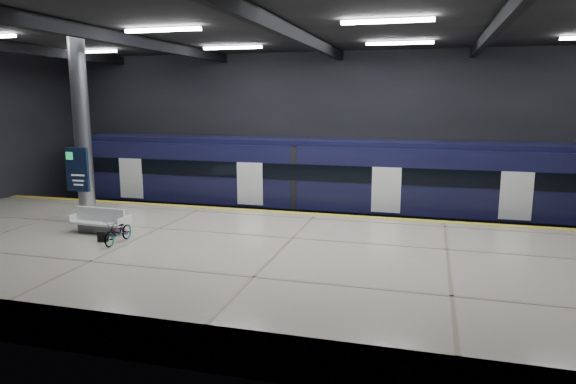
% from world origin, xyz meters
% --- Properties ---
extents(ground, '(30.00, 30.00, 0.00)m').
position_xyz_m(ground, '(0.00, 0.00, 0.00)').
color(ground, black).
rests_on(ground, ground).
extents(room_shell, '(30.10, 16.10, 8.05)m').
position_xyz_m(room_shell, '(-0.00, 0.00, 5.72)').
color(room_shell, black).
rests_on(room_shell, ground).
extents(platform, '(30.00, 11.00, 1.10)m').
position_xyz_m(platform, '(0.00, -2.50, 0.55)').
color(platform, beige).
rests_on(platform, ground).
extents(safety_strip, '(30.00, 0.40, 0.01)m').
position_xyz_m(safety_strip, '(0.00, 2.75, 1.11)').
color(safety_strip, gold).
rests_on(safety_strip, platform).
extents(rails, '(30.00, 1.52, 0.16)m').
position_xyz_m(rails, '(0.00, 5.50, 0.08)').
color(rails, gray).
rests_on(rails, ground).
extents(train, '(29.40, 2.84, 3.79)m').
position_xyz_m(train, '(1.47, 5.50, 2.06)').
color(train, black).
rests_on(train, ground).
extents(bench, '(2.08, 0.95, 0.90)m').
position_xyz_m(bench, '(-6.66, -2.11, 1.42)').
color(bench, '#595B60').
rests_on(bench, platform).
extents(bicycle, '(0.53, 1.48, 0.78)m').
position_xyz_m(bicycle, '(-5.30, -3.10, 1.49)').
color(bicycle, '#99999E').
rests_on(bicycle, platform).
extents(pannier_bag, '(0.32, 0.22, 0.35)m').
position_xyz_m(pannier_bag, '(-5.90, -3.10, 1.28)').
color(pannier_bag, black).
rests_on(pannier_bag, platform).
extents(info_column, '(0.90, 0.78, 6.90)m').
position_xyz_m(info_column, '(-8.00, -1.03, 4.46)').
color(info_column, '#9EA0A5').
rests_on(info_column, platform).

